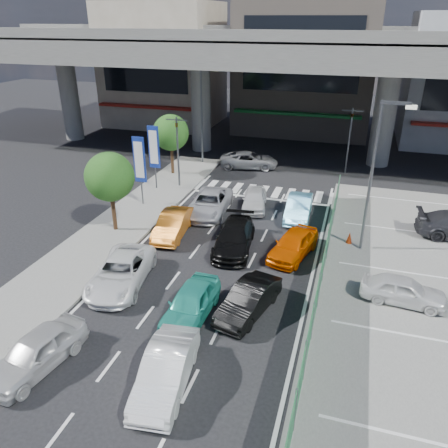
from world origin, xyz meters
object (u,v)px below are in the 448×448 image
(kei_truck_front_right, at_px, (299,208))
(tree_far, at_px, (171,133))
(wagon_silver_front_left, at_px, (209,203))
(traffic_cone, at_px, (349,237))
(hatch_white_back_mid, at_px, (166,370))
(taxi_orange_right, at_px, (293,244))
(street_lamp_left, at_px, (203,108))
(street_lamp_right, at_px, (376,166))
(taxi_teal_mid, at_px, (191,303))
(signboard_near, at_px, (140,162))
(taxi_orange_left, at_px, (173,224))
(van_white_back_left, at_px, (36,352))
(sedan_white_mid_left, at_px, (121,272))
(traffic_light_left, at_px, (177,135))
(tree_near, at_px, (110,177))
(sedan_black_mid, at_px, (234,238))
(hatch_black_mid_right, at_px, (249,300))
(crossing_wagon_silver, at_px, (249,160))
(sedan_white_front_mid, at_px, (255,199))
(traffic_light_right, at_px, (351,125))
(parked_sedan_white, at_px, (403,290))
(signboard_far, at_px, (154,149))

(kei_truck_front_right, bearing_deg, tree_far, 151.13)
(tree_far, relative_size, wagon_silver_front_left, 0.97)
(traffic_cone, bearing_deg, hatch_white_back_mid, -113.71)
(hatch_white_back_mid, distance_m, taxi_orange_right, 10.69)
(street_lamp_left, height_order, wagon_silver_front_left, street_lamp_left)
(street_lamp_right, xyz_separation_m, taxi_teal_mid, (-6.93, -8.37, -4.08))
(signboard_near, height_order, taxi_orange_left, signboard_near)
(van_white_back_left, distance_m, sedan_white_mid_left, 5.74)
(traffic_light_left, xyz_separation_m, signboard_near, (-1.00, -4.01, -0.87))
(tree_near, distance_m, wagon_silver_front_left, 6.66)
(wagon_silver_front_left, bearing_deg, hatch_white_back_mid, -81.45)
(sedan_black_mid, relative_size, kei_truck_front_right, 1.14)
(hatch_white_back_mid, distance_m, sedan_black_mid, 10.17)
(street_lamp_left, distance_m, hatch_black_mid_right, 21.69)
(taxi_orange_left, relative_size, wagon_silver_front_left, 0.84)
(tree_near, xyz_separation_m, crossing_wagon_silver, (4.66, 13.94, -2.72))
(taxi_orange_left, relative_size, sedan_white_front_mid, 1.10)
(sedan_white_mid_left, bearing_deg, van_white_back_left, -101.99)
(traffic_light_right, bearing_deg, street_lamp_left, -175.17)
(traffic_light_left, distance_m, parked_sedan_white, 18.76)
(wagon_silver_front_left, xyz_separation_m, kei_truck_front_right, (5.61, 0.97, -0.00))
(hatch_white_back_mid, bearing_deg, signboard_far, 108.92)
(taxi_orange_left, xyz_separation_m, traffic_cone, (9.86, 1.91, -0.30))
(sedan_black_mid, bearing_deg, signboard_far, 131.51)
(sedan_white_front_mid, bearing_deg, taxi_orange_right, -68.09)
(signboard_near, xyz_separation_m, taxi_teal_mid, (7.45, -10.36, -2.37))
(taxi_orange_right, bearing_deg, taxi_teal_mid, -102.80)
(taxi_orange_right, bearing_deg, tree_far, 151.83)
(hatch_black_mid_right, bearing_deg, signboard_far, 143.14)
(van_white_back_left, height_order, wagon_silver_front_left, wagon_silver_front_left)
(traffic_light_right, height_order, kei_truck_front_right, traffic_light_right)
(sedan_white_front_mid, bearing_deg, traffic_light_right, 50.13)
(signboard_near, height_order, van_white_back_left, signboard_near)
(taxi_teal_mid, bearing_deg, parked_sedan_white, 24.06)
(tree_far, relative_size, parked_sedan_white, 1.32)
(signboard_far, distance_m, sedan_black_mid, 10.89)
(wagon_silver_front_left, relative_size, parked_sedan_white, 1.37)
(signboard_far, distance_m, traffic_cone, 14.94)
(signboard_near, distance_m, sedan_white_front_mid, 7.89)
(traffic_light_right, bearing_deg, taxi_teal_mid, -103.81)
(street_lamp_right, bearing_deg, van_white_back_left, -131.26)
(sedan_white_front_mid, bearing_deg, taxi_orange_left, -134.41)
(street_lamp_left, bearing_deg, van_white_back_left, -84.68)
(street_lamp_left, height_order, sedan_white_front_mid, street_lamp_left)
(traffic_light_right, bearing_deg, taxi_orange_right, -97.43)
(crossing_wagon_silver, xyz_separation_m, parked_sedan_white, (11.20, -16.64, 0.01))
(tree_near, bearing_deg, parked_sedan_white, -9.64)
(taxi_teal_mid, distance_m, taxi_orange_left, 7.83)
(signboard_far, relative_size, traffic_cone, 7.19)
(taxi_teal_mid, height_order, taxi_orange_right, same)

